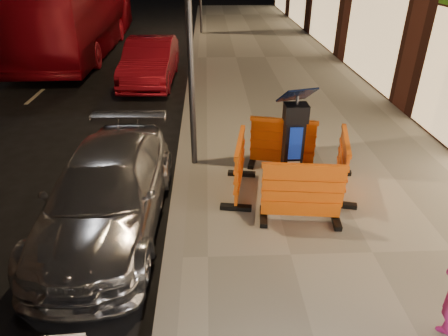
{
  "coord_description": "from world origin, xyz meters",
  "views": [
    {
      "loc": [
        0.58,
        -4.55,
        4.16
      ],
      "look_at": [
        0.8,
        1.0,
        1.1
      ],
      "focal_mm": 32.0,
      "sensor_mm": 36.0,
      "label": 1
    }
  ],
  "objects_px": {
    "car_red": "(152,82)",
    "bus_doubledecker": "(84,51)",
    "barrier_back": "(282,143)",
    "barrier_front": "(302,193)",
    "parking_kiosk": "(293,145)",
    "car_silver": "(113,224)",
    "barrier_bldgside": "(342,164)",
    "barrier_kerbside": "(239,166)"
  },
  "relations": [
    {
      "from": "car_red",
      "to": "bus_doubledecker",
      "type": "height_order",
      "value": "bus_doubledecker"
    },
    {
      "from": "barrier_back",
      "to": "bus_doubledecker",
      "type": "bearing_deg",
      "value": 135.94
    },
    {
      "from": "barrier_front",
      "to": "parking_kiosk",
      "type": "bearing_deg",
      "value": 96.36
    },
    {
      "from": "parking_kiosk",
      "to": "car_silver",
      "type": "relative_size",
      "value": 0.43
    },
    {
      "from": "barrier_back",
      "to": "bus_doubledecker",
      "type": "height_order",
      "value": "bus_doubledecker"
    },
    {
      "from": "parking_kiosk",
      "to": "barrier_back",
      "type": "bearing_deg",
      "value": 101.36
    },
    {
      "from": "car_silver",
      "to": "car_red",
      "type": "height_order",
      "value": "car_red"
    },
    {
      "from": "barrier_front",
      "to": "barrier_back",
      "type": "relative_size",
      "value": 1.0
    },
    {
      "from": "car_red",
      "to": "bus_doubledecker",
      "type": "distance_m",
      "value": 6.26
    },
    {
      "from": "barrier_bldgside",
      "to": "car_red",
      "type": "relative_size",
      "value": 0.3
    },
    {
      "from": "barrier_front",
      "to": "car_silver",
      "type": "distance_m",
      "value": 3.27
    },
    {
      "from": "parking_kiosk",
      "to": "barrier_kerbside",
      "type": "bearing_deg",
      "value": -168.64
    },
    {
      "from": "barrier_front",
      "to": "barrier_back",
      "type": "bearing_deg",
      "value": 96.36
    },
    {
      "from": "barrier_kerbside",
      "to": "bus_doubledecker",
      "type": "xyz_separation_m",
      "value": [
        -6.25,
        12.66,
        -0.68
      ]
    },
    {
      "from": "car_silver",
      "to": "barrier_back",
      "type": "bearing_deg",
      "value": 29.28
    },
    {
      "from": "parking_kiosk",
      "to": "car_silver",
      "type": "xyz_separation_m",
      "value": [
        -3.19,
        -0.72,
        -1.1
      ]
    },
    {
      "from": "parking_kiosk",
      "to": "bus_doubledecker",
      "type": "height_order",
      "value": "parking_kiosk"
    },
    {
      "from": "barrier_front",
      "to": "car_red",
      "type": "distance_m",
      "value": 9.28
    },
    {
      "from": "parking_kiosk",
      "to": "car_red",
      "type": "relative_size",
      "value": 0.42
    },
    {
      "from": "barrier_front",
      "to": "car_silver",
      "type": "bearing_deg",
      "value": -177.69
    },
    {
      "from": "barrier_back",
      "to": "parking_kiosk",
      "type": "bearing_deg",
      "value": -75.64
    },
    {
      "from": "parking_kiosk",
      "to": "car_red",
      "type": "distance_m",
      "value": 8.45
    },
    {
      "from": "car_red",
      "to": "parking_kiosk",
      "type": "bearing_deg",
      "value": -63.91
    },
    {
      "from": "barrier_back",
      "to": "barrier_kerbside",
      "type": "xyz_separation_m",
      "value": [
        -0.95,
        -0.95,
        0.0
      ]
    },
    {
      "from": "barrier_bldgside",
      "to": "car_red",
      "type": "bearing_deg",
      "value": 43.53
    },
    {
      "from": "barrier_kerbside",
      "to": "parking_kiosk",
      "type": "bearing_deg",
      "value": -80.64
    },
    {
      "from": "parking_kiosk",
      "to": "car_silver",
      "type": "distance_m",
      "value": 3.45
    },
    {
      "from": "bus_doubledecker",
      "to": "car_silver",
      "type": "bearing_deg",
      "value": -74.63
    },
    {
      "from": "barrier_kerbside",
      "to": "car_red",
      "type": "bearing_deg",
      "value": 27.73
    },
    {
      "from": "barrier_bldgside",
      "to": "car_silver",
      "type": "distance_m",
      "value": 4.26
    },
    {
      "from": "car_red",
      "to": "barrier_kerbside",
      "type": "bearing_deg",
      "value": -70.09
    },
    {
      "from": "car_silver",
      "to": "bus_doubledecker",
      "type": "bearing_deg",
      "value": 108.25
    },
    {
      "from": "parking_kiosk",
      "to": "barrier_back",
      "type": "xyz_separation_m",
      "value": [
        0.0,
        0.95,
        -0.42
      ]
    },
    {
      "from": "barrier_bldgside",
      "to": "barrier_kerbside",
      "type": "bearing_deg",
      "value": 103.36
    },
    {
      "from": "barrier_back",
      "to": "barrier_kerbside",
      "type": "distance_m",
      "value": 1.34
    },
    {
      "from": "barrier_front",
      "to": "barrier_kerbside",
      "type": "bearing_deg",
      "value": 141.36
    },
    {
      "from": "car_silver",
      "to": "bus_doubledecker",
      "type": "height_order",
      "value": "bus_doubledecker"
    },
    {
      "from": "parking_kiosk",
      "to": "barrier_bldgside",
      "type": "xyz_separation_m",
      "value": [
        0.95,
        0.0,
        -0.42
      ]
    },
    {
      "from": "barrier_front",
      "to": "barrier_bldgside",
      "type": "bearing_deg",
      "value": 51.36
    },
    {
      "from": "parking_kiosk",
      "to": "barrier_front",
      "type": "height_order",
      "value": "parking_kiosk"
    },
    {
      "from": "barrier_kerbside",
      "to": "car_red",
      "type": "relative_size",
      "value": 0.3
    },
    {
      "from": "barrier_kerbside",
      "to": "car_red",
      "type": "xyz_separation_m",
      "value": [
        -2.53,
        7.62,
        -0.68
      ]
    }
  ]
}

